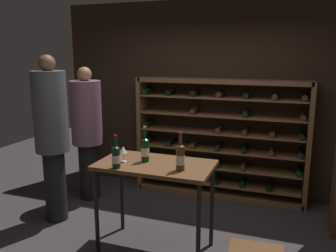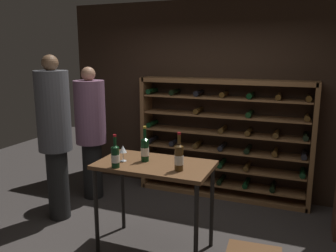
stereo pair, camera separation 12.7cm
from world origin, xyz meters
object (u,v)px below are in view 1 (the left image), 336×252
(tasting_table, at_px, (155,174))
(person_host_in_suit, at_px, (52,131))
(wine_bottle_red_label, at_px, (116,156))
(wine_bottle_gold_foil, at_px, (180,157))
(wine_rack, at_px, (220,139))
(wine_glass_stemmed_left, at_px, (123,150))
(wine_bottle_green_slim, at_px, (145,149))
(person_bystander_dark_jacket, at_px, (87,128))

(tasting_table, relative_size, person_host_in_suit, 0.57)
(person_host_in_suit, bearing_deg, tasting_table, 15.63)
(tasting_table, xyz_separation_m, wine_bottle_red_label, (-0.30, -0.27, 0.23))
(person_host_in_suit, bearing_deg, wine_bottle_gold_foil, 13.31)
(wine_rack, distance_m, wine_glass_stemmed_left, 1.88)
(person_host_in_suit, relative_size, wine_glass_stemmed_left, 12.39)
(tasting_table, bearing_deg, person_host_in_suit, 170.91)
(person_host_in_suit, distance_m, wine_bottle_red_label, 1.24)
(wine_bottle_gold_foil, bearing_deg, wine_rack, 89.42)
(wine_rack, xyz_separation_m, tasting_table, (-0.33, -1.68, 0.00))
(wine_bottle_green_slim, distance_m, wine_bottle_gold_foil, 0.45)
(person_bystander_dark_jacket, bearing_deg, wine_bottle_green_slim, -81.82)
(wine_rack, relative_size, wine_glass_stemmed_left, 14.87)
(wine_bottle_red_label, xyz_separation_m, wine_bottle_gold_foil, (0.61, 0.14, 0.02))
(wine_bottle_green_slim, height_order, wine_bottle_gold_foil, wine_bottle_gold_foil)
(tasting_table, distance_m, wine_bottle_gold_foil, 0.41)
(person_host_in_suit, height_order, wine_glass_stemmed_left, person_host_in_suit)
(person_bystander_dark_jacket, height_order, wine_bottle_green_slim, person_bystander_dark_jacket)
(wine_bottle_gold_foil, height_order, wine_glass_stemmed_left, wine_bottle_gold_foil)
(wine_rack, height_order, wine_glass_stemmed_left, wine_rack)
(wine_bottle_red_label, distance_m, wine_bottle_gold_foil, 0.63)
(wine_bottle_red_label, bearing_deg, wine_rack, 72.08)
(tasting_table, distance_m, wine_glass_stemmed_left, 0.41)
(wine_bottle_green_slim, bearing_deg, wine_bottle_red_label, -122.05)
(person_host_in_suit, distance_m, wine_bottle_green_slim, 1.34)
(wine_rack, bearing_deg, person_host_in_suit, -140.64)
(wine_rack, relative_size, wine_bottle_gold_foil, 6.56)
(person_host_in_suit, distance_m, wine_bottle_gold_foil, 1.79)
(wine_rack, bearing_deg, tasting_table, -101.03)
(person_bystander_dark_jacket, bearing_deg, wine_bottle_gold_foil, -78.15)
(wine_bottle_red_label, bearing_deg, person_bystander_dark_jacket, 132.41)
(wine_bottle_green_slim, bearing_deg, person_host_in_suit, 171.14)
(person_bystander_dark_jacket, xyz_separation_m, wine_bottle_red_label, (1.11, -1.22, 0.04))
(person_bystander_dark_jacket, height_order, person_host_in_suit, person_host_in_suit)
(wine_bottle_green_slim, bearing_deg, person_bystander_dark_jacket, 144.38)
(person_bystander_dark_jacket, bearing_deg, wine_rack, -23.44)
(tasting_table, height_order, wine_bottle_green_slim, wine_bottle_green_slim)
(wine_rack, xyz_separation_m, wine_bottle_green_slim, (-0.45, -1.66, 0.25))
(wine_rack, bearing_deg, wine_bottle_red_label, -107.92)
(wine_bottle_red_label, bearing_deg, wine_bottle_gold_foil, 13.12)
(tasting_table, height_order, wine_glass_stemmed_left, wine_glass_stemmed_left)
(tasting_table, distance_m, person_bystander_dark_jacket, 1.71)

